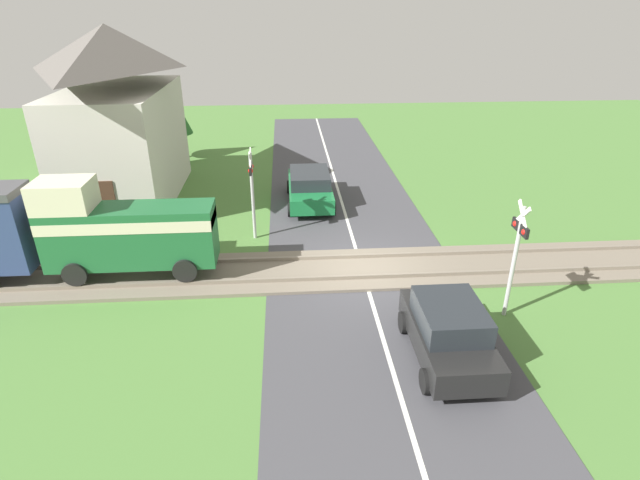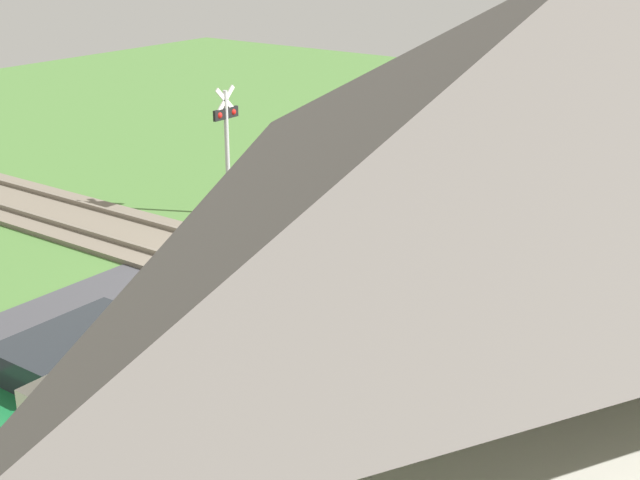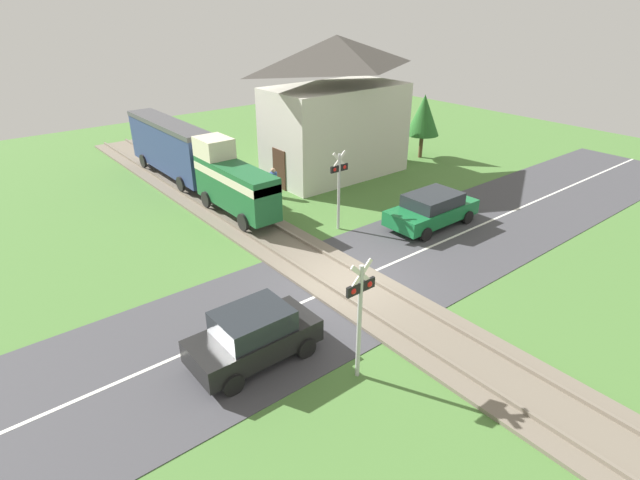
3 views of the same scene
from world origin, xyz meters
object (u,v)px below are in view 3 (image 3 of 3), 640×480
train (192,158)px  crossing_signal_west_approach (360,306)px  pedestrian_by_station (274,184)px  car_near_crossing (254,335)px  station_building (336,110)px  car_far_side (432,209)px  crossing_signal_east_approach (339,181)px

train → crossing_signal_west_approach: size_ratio=3.87×
crossing_signal_west_approach → pedestrian_by_station: 13.82m
car_near_crossing → station_building: size_ratio=0.44×
car_far_side → crossing_signal_east_approach: 4.39m
car_near_crossing → car_far_side: (10.99, 2.88, -0.03)m
train → station_building: 8.13m
crossing_signal_east_approach → station_building: size_ratio=0.42×
train → crossing_signal_east_approach: crossing_signal_east_approach is taller
car_far_side → crossing_signal_west_approach: (-9.21, -5.18, 1.43)m
crossing_signal_west_approach → pedestrian_by_station: (5.75, 12.47, -1.52)m
station_building → crossing_signal_east_approach: bearing=-129.2°
car_near_crossing → pedestrian_by_station: 12.66m
pedestrian_by_station → crossing_signal_east_approach: bearing=-90.0°
train → pedestrian_by_station: bearing=-45.8°
crossing_signal_west_approach → station_building: station_building is taller
crossing_signal_west_approach → station_building: 17.04m
car_near_crossing → station_building: (12.31, 11.03, 2.81)m
pedestrian_by_station → car_far_side: bearing=-64.7°
crossing_signal_east_approach → station_building: (4.78, 5.86, 1.42)m
train → pedestrian_by_station: 4.30m
crossing_signal_east_approach → car_far_side: bearing=-33.6°
train → car_far_side: bearing=-58.3°
crossing_signal_east_approach → pedestrian_by_station: crossing_signal_east_approach is taller
car_near_crossing → car_far_side: car_near_crossing is taller
crossing_signal_east_approach → station_building: bearing=50.8°
crossing_signal_west_approach → train: bearing=79.4°
crossing_signal_east_approach → train: bearing=109.9°
train → pedestrian_by_station: train is taller
crossing_signal_east_approach → car_near_crossing: bearing=-145.5°
car_far_side → station_building: size_ratio=0.53×
crossing_signal_west_approach → crossing_signal_east_approach: same height
station_building → pedestrian_by_station: (-4.78, -0.85, -2.94)m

